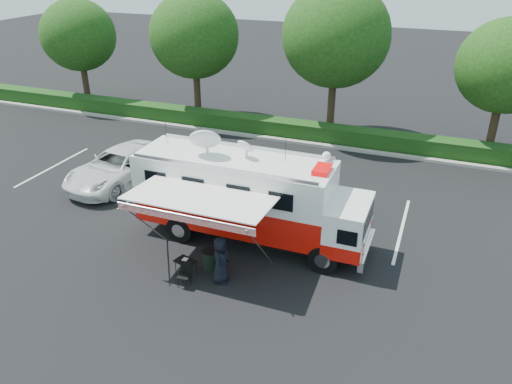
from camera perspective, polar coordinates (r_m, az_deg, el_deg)
ground_plane at (r=19.99m, az=-0.52°, el=-5.48°), size 120.00×120.00×0.00m
back_border at (r=29.64m, az=11.19°, el=15.16°), size 60.00×6.14×8.87m
stall_lines at (r=22.57m, az=1.11°, el=-1.47°), size 24.12×5.50×0.01m
command_truck at (r=19.09m, az=-0.76°, el=-0.66°), size 9.11×2.50×4.37m
awning at (r=16.88m, az=-6.66°, el=-1.11°), size 4.97×2.57×3.00m
white_suv at (r=25.64m, az=-15.09°, el=1.15°), size 3.52×6.28×1.66m
person at (r=17.78m, az=-3.98°, el=-10.10°), size 0.64×0.90×1.74m
folding_table at (r=17.86m, az=-8.08°, el=-7.90°), size 0.83×0.68×0.62m
folding_chair at (r=17.46m, az=-8.10°, el=-9.03°), size 0.46×0.48×0.87m
trash_bin at (r=18.18m, az=-5.33°, el=-7.72°), size 0.52×0.52×0.78m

